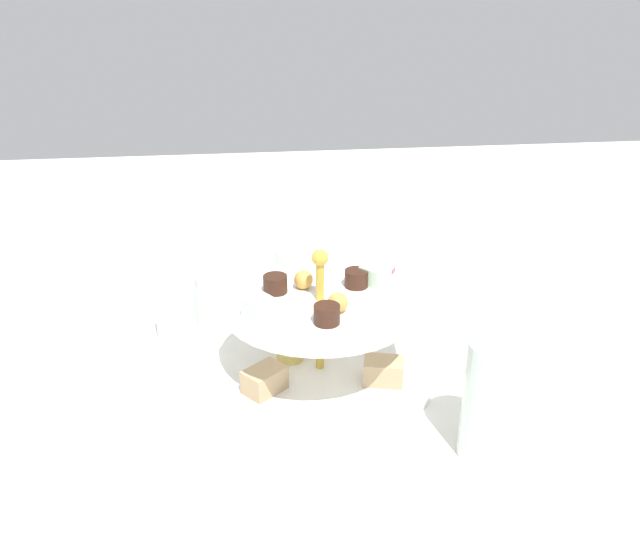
{
  "coord_description": "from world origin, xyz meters",
  "views": [
    {
      "loc": [
        0.09,
        0.68,
        0.45
      ],
      "look_at": [
        0.0,
        0.0,
        0.14
      ],
      "focal_mm": 35.69,
      "sensor_mm": 36.0,
      "label": 1
    }
  ],
  "objects_px": {
    "butter_knife_left": "(165,519)",
    "water_glass_mid_back": "(178,310)",
    "water_glass_short_left": "(295,271)",
    "water_glass_tall_right": "(496,401)",
    "teacup_with_saucer": "(376,281)",
    "butter_knife_right": "(502,330)",
    "tiered_serving_stand": "(320,341)"
  },
  "relations": [
    {
      "from": "teacup_with_saucer",
      "to": "water_glass_mid_back",
      "type": "relative_size",
      "value": 0.92
    },
    {
      "from": "butter_knife_left",
      "to": "water_glass_mid_back",
      "type": "xyz_separation_m",
      "value": [
        0.01,
        -0.33,
        0.05
      ]
    },
    {
      "from": "water_glass_short_left",
      "to": "butter_knife_right",
      "type": "xyz_separation_m",
      "value": [
        -0.28,
        0.16,
        -0.04
      ]
    },
    {
      "from": "water_glass_tall_right",
      "to": "teacup_with_saucer",
      "type": "relative_size",
      "value": 1.5
    },
    {
      "from": "water_glass_tall_right",
      "to": "water_glass_mid_back",
      "type": "xyz_separation_m",
      "value": [
        0.34,
        -0.28,
        -0.02
      ]
    },
    {
      "from": "water_glass_short_left",
      "to": "water_glass_mid_back",
      "type": "distance_m",
      "value": 0.22
    },
    {
      "from": "tiered_serving_stand",
      "to": "butter_knife_right",
      "type": "relative_size",
      "value": 1.7
    },
    {
      "from": "water_glass_short_left",
      "to": "teacup_with_saucer",
      "type": "distance_m",
      "value": 0.13
    },
    {
      "from": "tiered_serving_stand",
      "to": "water_glass_tall_right",
      "type": "bearing_deg",
      "value": 132.51
    },
    {
      "from": "tiered_serving_stand",
      "to": "water_glass_tall_right",
      "type": "relative_size",
      "value": 2.14
    },
    {
      "from": "butter_knife_right",
      "to": "water_glass_mid_back",
      "type": "xyz_separation_m",
      "value": [
        0.46,
        -0.03,
        0.05
      ]
    },
    {
      "from": "butter_knife_left",
      "to": "butter_knife_right",
      "type": "relative_size",
      "value": 1.0
    },
    {
      "from": "water_glass_tall_right",
      "to": "butter_knife_right",
      "type": "height_order",
      "value": "water_glass_tall_right"
    },
    {
      "from": "butter_knife_left",
      "to": "water_glass_mid_back",
      "type": "bearing_deg",
      "value": 139.15
    },
    {
      "from": "water_glass_short_left",
      "to": "butter_knife_left",
      "type": "bearing_deg",
      "value": 70.32
    },
    {
      "from": "butter_knife_right",
      "to": "water_glass_mid_back",
      "type": "distance_m",
      "value": 0.46
    },
    {
      "from": "water_glass_tall_right",
      "to": "tiered_serving_stand",
      "type": "bearing_deg",
      "value": -47.49
    },
    {
      "from": "water_glass_short_left",
      "to": "teacup_with_saucer",
      "type": "height_order",
      "value": "water_glass_short_left"
    },
    {
      "from": "teacup_with_saucer",
      "to": "water_glass_mid_back",
      "type": "distance_m",
      "value": 0.32
    },
    {
      "from": "teacup_with_saucer",
      "to": "butter_knife_right",
      "type": "relative_size",
      "value": 0.53
    },
    {
      "from": "tiered_serving_stand",
      "to": "teacup_with_saucer",
      "type": "height_order",
      "value": "tiered_serving_stand"
    },
    {
      "from": "water_glass_short_left",
      "to": "water_glass_mid_back",
      "type": "bearing_deg",
      "value": 36.53
    },
    {
      "from": "butter_knife_left",
      "to": "water_glass_mid_back",
      "type": "relative_size",
      "value": 1.74
    },
    {
      "from": "butter_knife_left",
      "to": "teacup_with_saucer",
      "type": "bearing_deg",
      "value": 104.23
    },
    {
      "from": "water_glass_tall_right",
      "to": "butter_knife_left",
      "type": "bearing_deg",
      "value": 8.89
    },
    {
      "from": "tiered_serving_stand",
      "to": "butter_knife_left",
      "type": "relative_size",
      "value": 1.7
    },
    {
      "from": "water_glass_short_left",
      "to": "teacup_with_saucer",
      "type": "xyz_separation_m",
      "value": [
        -0.13,
        0.02,
        -0.02
      ]
    },
    {
      "from": "water_glass_tall_right",
      "to": "teacup_with_saucer",
      "type": "xyz_separation_m",
      "value": [
        0.04,
        -0.39,
        -0.04
      ]
    },
    {
      "from": "tiered_serving_stand",
      "to": "water_glass_mid_back",
      "type": "distance_m",
      "value": 0.21
    },
    {
      "from": "water_glass_short_left",
      "to": "water_glass_mid_back",
      "type": "xyz_separation_m",
      "value": [
        0.17,
        0.13,
        0.01
      ]
    },
    {
      "from": "water_glass_mid_back",
      "to": "water_glass_tall_right",
      "type": "bearing_deg",
      "value": 140.63
    },
    {
      "from": "teacup_with_saucer",
      "to": "butter_knife_left",
      "type": "bearing_deg",
      "value": 56.49
    }
  ]
}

